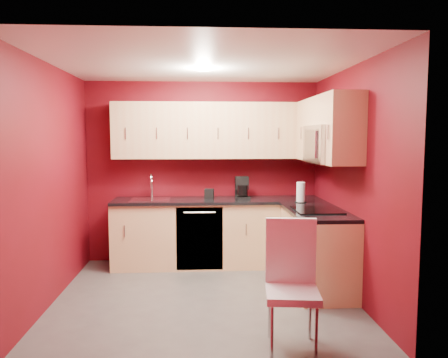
{
  "coord_description": "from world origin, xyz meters",
  "views": [
    {
      "loc": [
        -0.06,
        -4.62,
        1.74
      ],
      "look_at": [
        0.24,
        0.55,
        1.24
      ],
      "focal_mm": 35.0,
      "sensor_mm": 36.0,
      "label": 1
    }
  ],
  "objects": [
    {
      "name": "countertop_back",
      "position": [
        0.2,
        1.19,
        0.89
      ],
      "size": [
        2.8,
        0.63,
        0.04
      ],
      "primitive_type": "cube",
      "color": "black",
      "rests_on": "base_cabinets_back"
    },
    {
      "name": "dining_chair",
      "position": [
        0.7,
        -1.2,
        0.53
      ],
      "size": [
        0.48,
        0.5,
        1.05
      ],
      "primitive_type": null,
      "rotation": [
        0.0,
        0.0,
        -0.12
      ],
      "color": "silver",
      "rests_on": "floor"
    },
    {
      "name": "upper_cabinets_back",
      "position": [
        0.2,
        1.32,
        1.83
      ],
      "size": [
        2.8,
        0.35,
        0.75
      ],
      "primitive_type": "cube",
      "color": "tan",
      "rests_on": "wall_back"
    },
    {
      "name": "coffee_maker",
      "position": [
        0.53,
        1.2,
        1.06
      ],
      "size": [
        0.2,
        0.25,
        0.29
      ],
      "primitive_type": null,
      "rotation": [
        0.0,
        0.0,
        0.08
      ],
      "color": "black",
      "rests_on": "countertop_back"
    },
    {
      "name": "ceiling",
      "position": [
        0.0,
        0.0,
        2.5
      ],
      "size": [
        3.2,
        3.2,
        0.0
      ],
      "primitive_type": "plane",
      "rotation": [
        3.14,
        0.0,
        0.0
      ],
      "color": "white",
      "rests_on": "wall_back"
    },
    {
      "name": "upper_cabinets_right",
      "position": [
        1.42,
        0.44,
        1.89
      ],
      "size": [
        0.35,
        1.55,
        0.75
      ],
      "color": "tan",
      "rests_on": "wall_right"
    },
    {
      "name": "base_cabinets_back",
      "position": [
        0.2,
        1.2,
        0.43
      ],
      "size": [
        2.8,
        0.6,
        0.87
      ],
      "primitive_type": "cube",
      "color": "#ECC187",
      "rests_on": "floor"
    },
    {
      "name": "floor",
      "position": [
        0.0,
        0.0,
        0.0
      ],
      "size": [
        3.2,
        3.2,
        0.0
      ],
      "primitive_type": "plane",
      "color": "#514F4B",
      "rests_on": "ground"
    },
    {
      "name": "base_cabinets_right",
      "position": [
        1.3,
        0.25,
        0.43
      ],
      "size": [
        0.6,
        1.3,
        0.87
      ],
      "primitive_type": "cube",
      "color": "#ECC187",
      "rests_on": "floor"
    },
    {
      "name": "napkin_holder",
      "position": [
        0.08,
        1.21,
        0.98
      ],
      "size": [
        0.14,
        0.14,
        0.13
      ],
      "primitive_type": null,
      "rotation": [
        0.0,
        0.0,
        -0.13
      ],
      "color": "black",
      "rests_on": "countertop_back"
    },
    {
      "name": "wall_front",
      "position": [
        0.0,
        -1.5,
        1.25
      ],
      "size": [
        3.2,
        0.0,
        3.2
      ],
      "primitive_type": "plane",
      "rotation": [
        -1.57,
        0.0,
        0.0
      ],
      "color": "#620915",
      "rests_on": "floor"
    },
    {
      "name": "microwave",
      "position": [
        1.39,
        0.2,
        1.66
      ],
      "size": [
        0.42,
        0.76,
        0.42
      ],
      "color": "silver",
      "rests_on": "upper_cabinets_right"
    },
    {
      "name": "dishwasher_front",
      "position": [
        -0.05,
        0.91,
        0.43
      ],
      "size": [
        0.6,
        0.02,
        0.82
      ],
      "primitive_type": "cube",
      "color": "black",
      "rests_on": "base_cabinets_back"
    },
    {
      "name": "wall_back",
      "position": [
        0.0,
        1.5,
        1.25
      ],
      "size": [
        3.2,
        0.0,
        3.2
      ],
      "primitive_type": "plane",
      "rotation": [
        1.57,
        0.0,
        0.0
      ],
      "color": "#620915",
      "rests_on": "floor"
    },
    {
      "name": "cooktop",
      "position": [
        1.28,
        0.2,
        0.92
      ],
      "size": [
        0.5,
        0.55,
        0.01
      ],
      "primitive_type": "cube",
      "color": "black",
      "rests_on": "countertop_right"
    },
    {
      "name": "wall_left",
      "position": [
        -1.6,
        0.0,
        1.25
      ],
      "size": [
        0.0,
        3.0,
        3.0
      ],
      "primitive_type": "plane",
      "rotation": [
        1.57,
        0.0,
        1.57
      ],
      "color": "#620915",
      "rests_on": "floor"
    },
    {
      "name": "paper_towel",
      "position": [
        1.24,
        0.82,
        1.04
      ],
      "size": [
        0.18,
        0.18,
        0.26
      ],
      "primitive_type": null,
      "rotation": [
        0.0,
        0.0,
        -0.22
      ],
      "color": "white",
      "rests_on": "countertop_right"
    },
    {
      "name": "downlight",
      "position": [
        0.0,
        0.3,
        2.48
      ],
      "size": [
        0.2,
        0.2,
        0.01
      ],
      "primitive_type": "cylinder",
      "color": "white",
      "rests_on": "ceiling"
    },
    {
      "name": "sink",
      "position": [
        -0.7,
        1.2,
        0.94
      ],
      "size": [
        0.52,
        0.42,
        0.35
      ],
      "color": "silver",
      "rests_on": "countertop_back"
    },
    {
      "name": "countertop_right",
      "position": [
        1.29,
        0.23,
        0.89
      ],
      "size": [
        0.63,
        1.27,
        0.04
      ],
      "primitive_type": "cube",
      "color": "black",
      "rests_on": "base_cabinets_right"
    },
    {
      "name": "wall_right",
      "position": [
        1.6,
        0.0,
        1.25
      ],
      "size": [
        0.0,
        3.0,
        3.0
      ],
      "primitive_type": "plane",
      "rotation": [
        1.57,
        0.0,
        -1.57
      ],
      "color": "#620915",
      "rests_on": "floor"
    }
  ]
}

